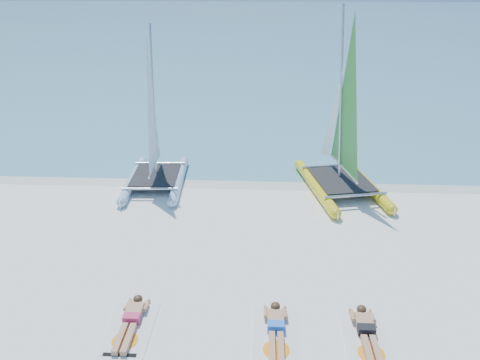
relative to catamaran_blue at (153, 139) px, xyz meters
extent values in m
plane|color=white|center=(4.06, -5.18, -1.71)|extent=(140.00, 140.00, 0.00)
cube|color=#72B2BF|center=(4.06, 57.82, -1.71)|extent=(140.00, 115.00, 0.01)
cube|color=silver|center=(4.06, 0.32, -1.71)|extent=(140.00, 1.40, 0.01)
cylinder|color=#B1C9E9|center=(-0.84, -0.13, -1.55)|extent=(0.52, 3.78, 0.33)
cone|color=#B1C9E9|center=(-0.94, 1.95, -1.55)|extent=(0.34, 0.50, 0.32)
cylinder|color=#B1C9E9|center=(0.85, -0.04, -1.55)|extent=(0.52, 3.78, 0.33)
cone|color=#B1C9E9|center=(0.74, 2.03, -1.55)|extent=(0.34, 0.50, 0.32)
cube|color=black|center=(0.00, -0.09, -1.35)|extent=(1.73, 2.15, 0.03)
cylinder|color=silver|center=(-0.03, 0.59, 1.24)|extent=(0.13, 0.99, 5.20)
cylinder|color=yellow|center=(5.81, -0.42, -1.53)|extent=(1.23, 4.20, 0.37)
cone|color=yellow|center=(5.33, 1.85, -1.53)|extent=(0.46, 0.60, 0.35)
cylinder|color=yellow|center=(7.65, -0.03, -1.53)|extent=(1.23, 4.20, 0.37)
cone|color=yellow|center=(7.17, 2.24, -1.53)|extent=(0.46, 0.60, 0.35)
cube|color=black|center=(6.73, -0.23, -1.31)|extent=(2.25, 2.64, 0.03)
cylinder|color=silver|center=(6.57, 0.51, 1.58)|extent=(0.31, 1.10, 5.80)
cube|color=white|center=(1.07, -7.74, -1.70)|extent=(1.00, 1.85, 0.02)
cube|color=tan|center=(1.07, -7.31, -1.59)|extent=(0.36, 0.55, 0.17)
cube|color=#C62E5C|center=(1.07, -7.51, -1.59)|extent=(0.37, 0.22, 0.17)
cube|color=tan|center=(1.07, -8.11, -1.63)|extent=(0.31, 0.85, 0.13)
sphere|color=tan|center=(1.07, -6.94, -1.55)|extent=(0.21, 0.21, 0.21)
ellipsoid|color=#3B2515|center=(1.07, -6.93, -1.51)|extent=(0.22, 0.24, 0.15)
cube|color=white|center=(4.26, -7.84, -1.70)|extent=(1.00, 1.85, 0.02)
cube|color=tan|center=(4.26, -7.41, -1.59)|extent=(0.36, 0.55, 0.17)
cube|color=blue|center=(4.26, -7.61, -1.59)|extent=(0.37, 0.22, 0.17)
cube|color=tan|center=(4.26, -8.21, -1.63)|extent=(0.31, 0.85, 0.13)
sphere|color=tan|center=(4.26, -7.04, -1.55)|extent=(0.21, 0.21, 0.21)
ellipsoid|color=#3B2515|center=(4.26, -7.03, -1.51)|extent=(0.22, 0.24, 0.15)
cube|color=white|center=(6.20, -7.85, -1.70)|extent=(1.00, 1.85, 0.02)
cube|color=tan|center=(6.20, -7.42, -1.59)|extent=(0.36, 0.55, 0.17)
cube|color=black|center=(6.20, -7.62, -1.59)|extent=(0.37, 0.22, 0.17)
cube|color=tan|center=(6.20, -8.22, -1.63)|extent=(0.31, 0.85, 0.13)
sphere|color=tan|center=(6.20, -7.05, -1.55)|extent=(0.21, 0.21, 0.21)
ellipsoid|color=#3B2515|center=(6.20, -7.04, -1.51)|extent=(0.22, 0.24, 0.15)
camera|label=1|loc=(3.88, -15.59, 5.43)|focal=35.00mm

